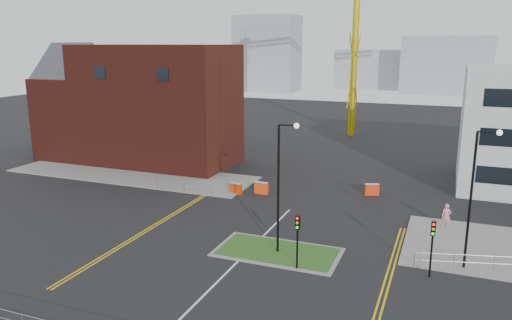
% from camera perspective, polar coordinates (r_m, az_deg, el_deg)
% --- Properties ---
extents(ground, '(200.00, 200.00, 0.00)m').
position_cam_1_polar(ground, '(29.39, -6.68, -15.77)').
color(ground, black).
rests_on(ground, ground).
extents(pavement_left, '(28.00, 8.00, 0.12)m').
position_cam_1_polar(pavement_left, '(56.86, -14.10, -1.56)').
color(pavement_left, slate).
rests_on(pavement_left, ground).
extents(island_kerb, '(8.60, 4.60, 0.08)m').
position_cam_1_polar(island_kerb, '(35.24, 2.48, -10.48)').
color(island_kerb, slate).
rests_on(island_kerb, ground).
extents(grass_island, '(8.00, 4.00, 0.12)m').
position_cam_1_polar(grass_island, '(35.23, 2.48, -10.45)').
color(grass_island, '#22501A').
rests_on(grass_island, ground).
extents(brick_building, '(24.20, 10.07, 14.24)m').
position_cam_1_polar(brick_building, '(62.12, -13.50, 6.09)').
color(brick_building, '#4F1C13').
rests_on(brick_building, ground).
extents(streetlamp_island, '(1.46, 0.36, 9.18)m').
position_cam_1_polar(streetlamp_island, '(33.37, 2.93, -2.05)').
color(streetlamp_island, black).
rests_on(streetlamp_island, ground).
extents(streetlamp_right_near, '(1.46, 0.36, 9.18)m').
position_cam_1_polar(streetlamp_right_near, '(33.75, 23.80, -3.02)').
color(streetlamp_right_near, black).
rests_on(streetlamp_right_near, ground).
extents(traffic_light_island, '(0.28, 0.33, 3.65)m').
position_cam_1_polar(traffic_light_island, '(31.93, 4.76, -8.19)').
color(traffic_light_island, black).
rests_on(traffic_light_island, ground).
extents(traffic_light_right, '(0.28, 0.33, 3.65)m').
position_cam_1_polar(traffic_light_right, '(32.67, 19.52, -8.43)').
color(traffic_light_right, black).
rests_on(traffic_light_right, ground).
extents(railing_left, '(6.05, 0.05, 1.10)m').
position_cam_1_polar(railing_left, '(48.70, -8.20, -2.93)').
color(railing_left, gray).
rests_on(railing_left, ground).
extents(centre_line, '(0.15, 30.00, 0.01)m').
position_cam_1_polar(centre_line, '(30.95, -4.89, -14.13)').
color(centre_line, silver).
rests_on(centre_line, ground).
extents(yellow_left_a, '(0.12, 24.00, 0.01)m').
position_cam_1_polar(yellow_left_a, '(41.45, -11.22, -7.05)').
color(yellow_left_a, gold).
rests_on(yellow_left_a, ground).
extents(yellow_left_b, '(0.12, 24.00, 0.01)m').
position_cam_1_polar(yellow_left_b, '(41.30, -10.87, -7.11)').
color(yellow_left_b, gold).
rests_on(yellow_left_b, ground).
extents(yellow_right_a, '(0.12, 20.00, 0.01)m').
position_cam_1_polar(yellow_right_a, '(32.01, 14.42, -13.55)').
color(yellow_right_a, gold).
rests_on(yellow_right_a, ground).
extents(yellow_right_b, '(0.12, 20.00, 0.01)m').
position_cam_1_polar(yellow_right_b, '(31.99, 14.96, -13.61)').
color(yellow_right_b, gold).
rests_on(yellow_right_b, ground).
extents(skyline_a, '(18.00, 12.00, 22.00)m').
position_cam_1_polar(skyline_a, '(151.89, 1.31, 12.06)').
color(skyline_a, gray).
rests_on(skyline_a, ground).
extents(skyline_b, '(24.00, 12.00, 16.00)m').
position_cam_1_polar(skyline_b, '(152.68, 20.89, 10.09)').
color(skyline_b, gray).
rests_on(skyline_b, ground).
extents(skyline_d, '(30.00, 12.00, 12.00)m').
position_cam_1_polar(skyline_d, '(164.01, 14.52, 9.99)').
color(skyline_d, gray).
rests_on(skyline_d, ground).
extents(pedestrian, '(0.71, 0.48, 1.91)m').
position_cam_1_polar(pedestrian, '(42.17, 20.94, -5.98)').
color(pedestrian, pink).
rests_on(pedestrian, ground).
extents(barrier_left, '(1.32, 0.66, 1.06)m').
position_cam_1_polar(barrier_left, '(48.07, -2.34, -3.23)').
color(barrier_left, red).
rests_on(barrier_left, ground).
extents(barrier_mid, '(1.39, 0.60, 1.14)m').
position_cam_1_polar(barrier_mid, '(48.10, 0.62, -3.16)').
color(barrier_mid, '#FC480E').
rests_on(barrier_mid, ground).
extents(barrier_right, '(1.39, 0.88, 1.11)m').
position_cam_1_polar(barrier_right, '(48.91, 13.11, -3.25)').
color(barrier_right, '#FF330E').
rests_on(barrier_right, ground).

